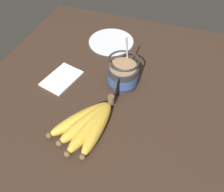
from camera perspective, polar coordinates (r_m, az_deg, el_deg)
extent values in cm
cube|color=#332319|center=(70.57, 2.69, -1.52)|extent=(95.16, 95.16, 3.98)
cylinder|color=#28282D|center=(70.75, 2.84, 5.39)|extent=(9.94, 9.94, 7.32)
cylinder|color=navy|center=(70.90, 2.83, 5.26)|extent=(10.14, 10.14, 3.44)
torus|color=#28282D|center=(65.84, 1.37, 2.81)|extent=(5.62, 0.90, 5.62)
cylinder|color=#997551|center=(68.20, 2.96, 7.67)|extent=(8.74, 8.74, 0.40)
torus|color=#28282D|center=(66.62, 3.04, 9.23)|extent=(9.94, 9.94, 0.60)
cylinder|color=silver|center=(69.94, 4.00, 10.90)|extent=(5.00, 0.50, 15.83)
ellipsoid|color=silver|center=(73.46, 3.18, 5.06)|extent=(3.00, 2.00, 0.80)
cylinder|color=brown|center=(64.74, -0.25, -0.98)|extent=(2.00, 2.00, 3.00)
ellipsoid|color=gold|center=(62.46, -8.23, -5.78)|extent=(17.65, 14.29, 3.84)
sphere|color=brown|center=(61.18, -16.06, -9.81)|extent=(1.73, 1.73, 1.73)
ellipsoid|color=gold|center=(61.50, -6.87, -6.72)|extent=(18.20, 11.29, 3.96)
sphere|color=brown|center=(59.24, -13.60, -11.85)|extent=(1.78, 1.78, 1.78)
ellipsoid|color=gold|center=(60.55, -5.74, -7.96)|extent=(19.39, 8.35, 3.88)
sphere|color=brown|center=(57.44, -11.59, -14.55)|extent=(1.74, 1.74, 1.74)
ellipsoid|color=gold|center=(60.27, -3.84, -8.36)|extent=(18.03, 4.56, 3.64)
sphere|color=brown|center=(56.62, -7.72, -15.40)|extent=(1.64, 1.64, 1.64)
cube|color=white|center=(76.43, -12.99, 4.51)|extent=(14.74, 11.88, 0.60)
cylinder|color=silver|center=(90.74, -0.21, 14.04)|extent=(18.03, 18.03, 0.60)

